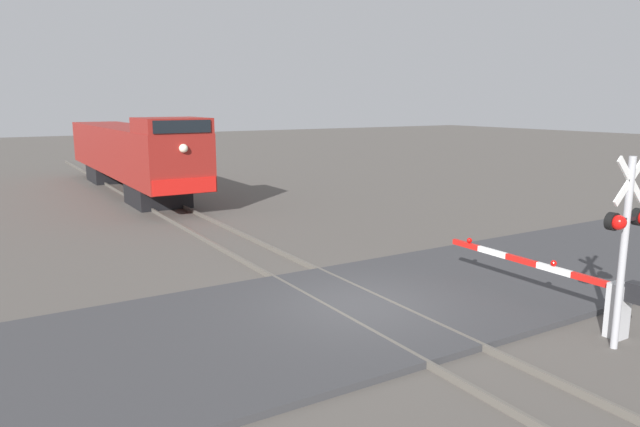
# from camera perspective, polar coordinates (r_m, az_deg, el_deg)

# --- Properties ---
(ground_plane) EXTENTS (160.00, 160.00, 0.00)m
(ground_plane) POSITION_cam_1_polar(r_m,az_deg,el_deg) (13.84, 4.08, -9.42)
(ground_plane) COLOR #514C47
(rail_track_left) EXTENTS (0.08, 80.00, 0.15)m
(rail_track_left) POSITION_cam_1_polar(r_m,az_deg,el_deg) (13.43, 1.55, -9.70)
(rail_track_left) COLOR #59544C
(rail_track_left) RESTS_ON ground_plane
(rail_track_right) EXTENTS (0.08, 80.00, 0.15)m
(rail_track_right) POSITION_cam_1_polar(r_m,az_deg,el_deg) (14.22, 6.47, -8.58)
(rail_track_right) COLOR #59544C
(rail_track_right) RESTS_ON ground_plane
(road_surface) EXTENTS (36.00, 6.23, 0.14)m
(road_surface) POSITION_cam_1_polar(r_m,az_deg,el_deg) (13.81, 4.08, -9.14)
(road_surface) COLOR #38383A
(road_surface) RESTS_ON ground_plane
(locomotive) EXTENTS (2.80, 18.25, 4.14)m
(locomotive) POSITION_cam_1_polar(r_m,az_deg,el_deg) (32.79, -18.04, 5.70)
(locomotive) COLOR black
(locomotive) RESTS_ON ground_plane
(crossing_signal) EXTENTS (1.18, 0.33, 3.83)m
(crossing_signal) POSITION_cam_1_polar(r_m,az_deg,el_deg) (12.52, 27.82, -1.63)
(crossing_signal) COLOR #ADADB2
(crossing_signal) RESTS_ON ground_plane
(crossing_gate) EXTENTS (0.36, 5.27, 1.27)m
(crossing_gate) POSITION_cam_1_polar(r_m,az_deg,el_deg) (13.81, 25.06, -7.05)
(crossing_gate) COLOR silver
(crossing_gate) RESTS_ON ground_plane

